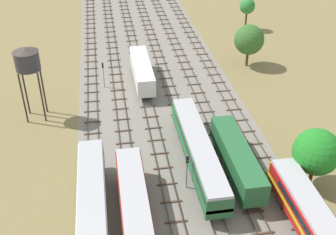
% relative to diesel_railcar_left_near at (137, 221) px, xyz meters
% --- Properties ---
extents(ground_plane, '(480.00, 480.00, 0.00)m').
position_rel_diesel_railcar_left_near_xyz_m(ground_plane, '(6.35, 23.18, -2.60)').
color(ground_plane, olive).
extents(ballast_bed, '(25.18, 176.00, 0.01)m').
position_rel_diesel_railcar_left_near_xyz_m(ballast_bed, '(6.35, 23.18, -2.59)').
color(ballast_bed, gray).
rests_on(ballast_bed, ground).
extents(track_far_left, '(2.40, 126.00, 0.29)m').
position_rel_diesel_railcar_left_near_xyz_m(track_far_left, '(-4.24, 24.18, -2.46)').
color(track_far_left, '#47382D').
rests_on(track_far_left, ground).
extents(track_left, '(2.40, 126.00, 0.29)m').
position_rel_diesel_railcar_left_near_xyz_m(track_left, '(0.00, 24.18, -2.46)').
color(track_left, '#47382D').
rests_on(track_left, ground).
extents(track_centre_left, '(2.40, 126.00, 0.29)m').
position_rel_diesel_railcar_left_near_xyz_m(track_centre_left, '(4.24, 24.18, -2.46)').
color(track_centre_left, '#47382D').
rests_on(track_centre_left, ground).
extents(track_centre, '(2.40, 126.00, 0.29)m').
position_rel_diesel_railcar_left_near_xyz_m(track_centre, '(8.47, 24.18, -2.46)').
color(track_centre, '#47382D').
rests_on(track_centre, ground).
extents(track_centre_right, '(2.40, 126.00, 0.29)m').
position_rel_diesel_railcar_left_near_xyz_m(track_centre_right, '(12.71, 24.18, -2.46)').
color(track_centre_right, '#47382D').
rests_on(track_centre_right, ground).
extents(track_right, '(2.40, 126.00, 0.29)m').
position_rel_diesel_railcar_left_near_xyz_m(track_right, '(16.94, 24.18, -2.46)').
color(track_right, '#47382D').
rests_on(track_right, ground).
extents(diesel_railcar_left_near, '(2.96, 20.50, 3.80)m').
position_rel_diesel_railcar_left_near_xyz_m(diesel_railcar_left_near, '(0.00, 0.00, 0.00)').
color(diesel_railcar_left_near, maroon).
rests_on(diesel_railcar_left_near, ground).
extents(passenger_coach_far_left_mid, '(2.96, 22.00, 3.80)m').
position_rel_diesel_railcar_left_near_xyz_m(passenger_coach_far_left_mid, '(-4.24, 1.29, 0.02)').
color(passenger_coach_far_left_mid, white).
rests_on(passenger_coach_far_left_mid, ground).
extents(freight_boxcar_centre_right_midfar, '(2.87, 14.00, 3.60)m').
position_rel_diesel_railcar_left_near_xyz_m(freight_boxcar_centre_right_midfar, '(12.71, 8.35, -0.15)').
color(freight_boxcar_centre_right_midfar, '#286638').
rests_on(freight_boxcar_centre_right_midfar, ground).
extents(diesel_railcar_centre_far, '(2.96, 20.50, 3.80)m').
position_rel_diesel_railcar_left_near_xyz_m(diesel_railcar_centre_far, '(8.47, 10.31, 0.00)').
color(diesel_railcar_centre_far, '#286638').
rests_on(diesel_railcar_centre_far, ground).
extents(freight_boxcar_centre_left_farther, '(2.87, 14.00, 3.60)m').
position_rel_diesel_railcar_left_near_xyz_m(freight_boxcar_centre_left_farther, '(4.24, 33.61, -0.15)').
color(freight_boxcar_centre_left_farther, white).
rests_on(freight_boxcar_centre_left_farther, ground).
extents(water_tower, '(3.53, 3.53, 10.83)m').
position_rel_diesel_railcar_left_near_xyz_m(water_tower, '(-12.15, 25.52, 6.43)').
color(water_tower, '#2D2826').
rests_on(water_tower, ground).
extents(signal_post_nearest, '(0.28, 0.47, 4.54)m').
position_rel_diesel_railcar_left_near_xyz_m(signal_post_nearest, '(-2.12, 33.19, 0.33)').
color(signal_post_nearest, gray).
rests_on(signal_post_nearest, ground).
extents(signal_post_mid, '(0.28, 0.47, 4.70)m').
position_rel_diesel_railcar_left_near_xyz_m(signal_post_mid, '(6.35, 6.77, 0.42)').
color(signal_post_mid, gray).
rests_on(signal_post_mid, ground).
extents(lineside_tree_0, '(3.31, 3.31, 6.89)m').
position_rel_diesel_railcar_left_near_xyz_m(lineside_tree_0, '(29.45, 55.48, 2.58)').
color(lineside_tree_0, '#4C331E').
rests_on(lineside_tree_0, ground).
extents(lineside_tree_1, '(5.33, 5.33, 7.43)m').
position_rel_diesel_railcar_left_near_xyz_m(lineside_tree_1, '(20.64, 4.99, 2.16)').
color(lineside_tree_1, '#4C331E').
rests_on(lineside_tree_1, ground).
extents(lineside_tree_3, '(5.34, 5.34, 7.68)m').
position_rel_diesel_railcar_left_near_xyz_m(lineside_tree_3, '(23.81, 37.55, 2.40)').
color(lineside_tree_3, '#4C331E').
rests_on(lineside_tree_3, ground).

